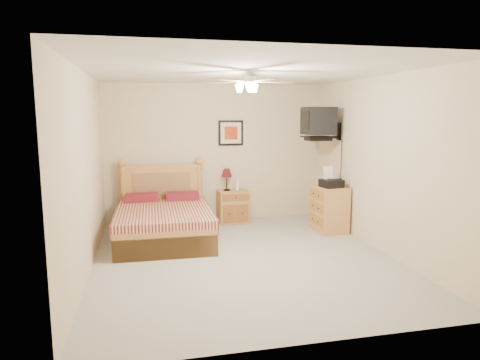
% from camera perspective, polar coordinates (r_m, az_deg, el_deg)
% --- Properties ---
extents(floor, '(4.50, 4.50, 0.00)m').
position_cam_1_polar(floor, '(5.95, 0.53, -10.49)').
color(floor, '#A09A90').
rests_on(floor, ground).
extents(ceiling, '(4.00, 4.50, 0.04)m').
position_cam_1_polar(ceiling, '(5.64, 0.56, 14.26)').
color(ceiling, white).
rests_on(ceiling, ground).
extents(wall_back, '(4.00, 0.04, 2.50)m').
position_cam_1_polar(wall_back, '(7.85, -3.19, 3.57)').
color(wall_back, beige).
rests_on(wall_back, ground).
extents(wall_front, '(4.00, 0.04, 2.50)m').
position_cam_1_polar(wall_front, '(3.53, 8.88, -2.97)').
color(wall_front, beige).
rests_on(wall_front, ground).
extents(wall_left, '(0.04, 4.50, 2.50)m').
position_cam_1_polar(wall_left, '(5.56, -19.97, 0.89)').
color(wall_left, beige).
rests_on(wall_left, ground).
extents(wall_right, '(0.04, 4.50, 2.50)m').
position_cam_1_polar(wall_right, '(6.41, 18.24, 1.97)').
color(wall_right, beige).
rests_on(wall_right, ground).
extents(bed, '(1.45, 1.89, 1.21)m').
position_cam_1_polar(bed, '(6.73, -10.16, -2.99)').
color(bed, '#C58C3B').
rests_on(bed, ground).
extents(nightstand, '(0.56, 0.42, 0.59)m').
position_cam_1_polar(nightstand, '(7.81, -0.93, -3.54)').
color(nightstand, '#A67436').
rests_on(nightstand, ground).
extents(table_lamp, '(0.26, 0.26, 0.40)m').
position_cam_1_polar(table_lamp, '(7.74, -1.78, 0.07)').
color(table_lamp, '#541019').
rests_on(table_lamp, nightstand).
extents(lotion_bottle, '(0.12, 0.12, 0.24)m').
position_cam_1_polar(lotion_bottle, '(7.79, -0.35, -0.46)').
color(lotion_bottle, silver).
rests_on(lotion_bottle, nightstand).
extents(framed_picture, '(0.46, 0.04, 0.46)m').
position_cam_1_polar(framed_picture, '(7.86, -1.24, 6.29)').
color(framed_picture, black).
rests_on(framed_picture, wall_back).
extents(dresser, '(0.46, 0.66, 0.77)m').
position_cam_1_polar(dresser, '(7.38, 11.79, -3.74)').
color(dresser, '#BC7138').
rests_on(dresser, ground).
extents(fax_machine, '(0.37, 0.38, 0.34)m').
position_cam_1_polar(fax_machine, '(7.18, 12.12, 0.38)').
color(fax_machine, black).
rests_on(fax_machine, dresser).
extents(magazine_lower, '(0.27, 0.31, 0.02)m').
position_cam_1_polar(magazine_lower, '(7.51, 10.86, -0.43)').
color(magazine_lower, '#AFA18A').
rests_on(magazine_lower, dresser).
extents(magazine_upper, '(0.22, 0.27, 0.02)m').
position_cam_1_polar(magazine_upper, '(7.51, 10.99, -0.26)').
color(magazine_upper, gray).
rests_on(magazine_upper, magazine_lower).
extents(wall_tv, '(0.56, 0.46, 0.58)m').
position_cam_1_polar(wall_tv, '(7.45, 11.48, 7.44)').
color(wall_tv, black).
rests_on(wall_tv, wall_right).
extents(ceiling_fan, '(1.14, 1.14, 0.28)m').
position_cam_1_polar(ceiling_fan, '(5.43, 1.05, 12.98)').
color(ceiling_fan, white).
rests_on(ceiling_fan, ceiling).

